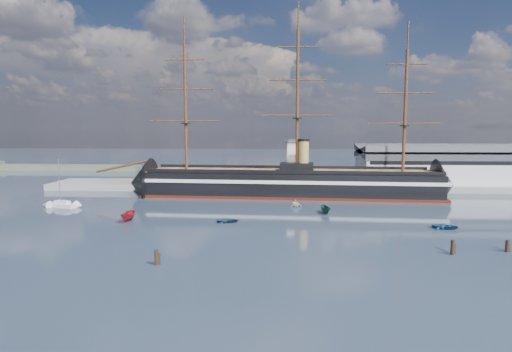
{
  "coord_description": "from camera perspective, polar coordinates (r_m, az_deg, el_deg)",
  "views": [
    {
      "loc": [
        -2.48,
        -70.48,
        21.17
      ],
      "look_at": [
        -7.51,
        35.0,
        9.0
      ],
      "focal_mm": 30.0,
      "sensor_mm": 36.0,
      "label": 1
    }
  ],
  "objects": [
    {
      "name": "piling_far_right",
      "position": [
        85.32,
        30.47,
        -8.72
      ],
      "size": [
        0.64,
        0.64,
        2.76
      ],
      "primitive_type": "cylinder",
      "color": "black",
      "rests_on": "ground"
    },
    {
      "name": "motorboat_b",
      "position": [
        95.77,
        -3.8,
        -6.21
      ],
      "size": [
        1.57,
        3.12,
        1.4
      ],
      "primitive_type": "imported",
      "rotation": [
        0.0,
        0.0,
        1.7
      ],
      "color": "navy",
      "rests_on": "ground"
    },
    {
      "name": "warship",
      "position": [
        131.62,
        3.81,
        -0.92
      ],
      "size": [
        113.34,
        21.6,
        53.94
      ],
      "rotation": [
        0.0,
        0.0,
        -0.06
      ],
      "color": "black",
      "rests_on": "ground"
    },
    {
      "name": "motorboat_a",
      "position": [
        100.88,
        -16.67,
        -5.82
      ],
      "size": [
        6.95,
        2.81,
        2.74
      ],
      "primitive_type": "imported",
      "rotation": [
        0.0,
        0.0,
        -0.04
      ],
      "color": "maroon",
      "rests_on": "ground"
    },
    {
      "name": "warehouse",
      "position": [
        162.71,
        24.55,
        1.33
      ],
      "size": [
        63.0,
        21.0,
        11.6
      ],
      "color": "#B7BABC",
      "rests_on": "ground"
    },
    {
      "name": "sailboat",
      "position": [
        124.24,
        -24.4,
        -3.45
      ],
      "size": [
        8.35,
        5.08,
        12.86
      ],
      "rotation": [
        0.0,
        0.0,
        -0.37
      ],
      "color": "silver",
      "rests_on": "ground"
    },
    {
      "name": "motorboat_c",
      "position": [
        106.51,
        9.28,
        -4.98
      ],
      "size": [
        6.07,
        2.98,
        2.32
      ],
      "primitive_type": "imported",
      "rotation": [
        0.0,
        0.0,
        0.15
      ],
      "color": "#113C2E",
      "rests_on": "ground"
    },
    {
      "name": "shoreline",
      "position": [
        247.61,
        -30.81,
        1.08
      ],
      "size": [
        120.0,
        10.0,
        4.0
      ],
      "color": "#3F4C38",
      "rests_on": "ground"
    },
    {
      "name": "quay",
      "position": [
        148.52,
        7.53,
        -1.68
      ],
      "size": [
        180.0,
        18.0,
        2.0
      ],
      "primitive_type": "cube",
      "color": "slate",
      "rests_on": "ground"
    },
    {
      "name": "piling_near_left",
      "position": [
        68.97,
        -13.1,
        -11.48
      ],
      "size": [
        0.64,
        0.64,
        3.11
      ],
      "primitive_type": "cylinder",
      "color": "black",
      "rests_on": "ground"
    },
    {
      "name": "motorboat_d",
      "position": [
        114.71,
        5.34,
        -4.09
      ],
      "size": [
        6.22,
        4.61,
        2.09
      ],
      "primitive_type": "imported",
      "rotation": [
        0.0,
        0.0,
        0.42
      ],
      "color": "white",
      "rests_on": "ground"
    },
    {
      "name": "piling_near_right",
      "position": [
        79.44,
        24.7,
        -9.5
      ],
      "size": [
        0.64,
        0.64,
        3.19
      ],
      "primitive_type": "cylinder",
      "color": "black",
      "rests_on": "ground"
    },
    {
      "name": "quay_tower",
      "position": [
        144.03,
        4.91,
        2.0
      ],
      "size": [
        5.0,
        5.0,
        15.0
      ],
      "color": "silver",
      "rests_on": "ground"
    },
    {
      "name": "ground",
      "position": [
        112.51,
        3.96,
        -4.29
      ],
      "size": [
        600.0,
        600.0,
        0.0
      ],
      "primitive_type": "plane",
      "color": "#212E41",
      "rests_on": "ground"
    },
    {
      "name": "motorboat_e",
      "position": [
        98.13,
        23.9,
        -6.46
      ],
      "size": [
        2.17,
        3.51,
        1.53
      ],
      "primitive_type": "imported",
      "rotation": [
        0.0,
        0.0,
        1.29
      ],
      "color": "navy",
      "rests_on": "ground"
    }
  ]
}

